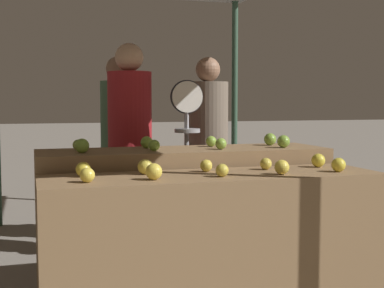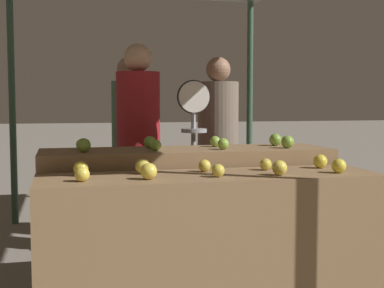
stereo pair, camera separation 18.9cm
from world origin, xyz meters
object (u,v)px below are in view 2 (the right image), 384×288
object	(u,v)px
produce_scale	(194,132)
person_customer_right	(130,134)
person_customer_left	(218,137)
person_vendor_at_scale	(138,134)

from	to	relation	value
produce_scale	person_customer_right	size ratio (longest dim) A/B	0.86
person_customer_left	person_customer_right	xyz separation A→B (m)	(-0.77, 0.28, 0.02)
produce_scale	person_customer_left	world-z (taller)	person_customer_left
person_vendor_at_scale	person_customer_left	xyz separation A→B (m)	(0.76, 0.25, -0.05)
person_vendor_at_scale	person_customer_right	distance (m)	0.53
person_customer_left	person_customer_right	distance (m)	0.82
produce_scale	person_customer_right	bearing A→B (deg)	113.75
produce_scale	person_vendor_at_scale	world-z (taller)	person_vendor_at_scale
person_vendor_at_scale	person_customer_right	world-z (taller)	person_vendor_at_scale
person_customer_right	person_customer_left	bearing A→B (deg)	160.66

